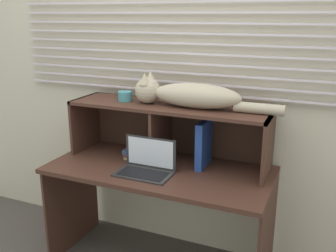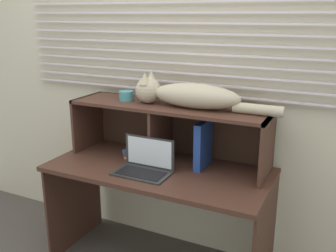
% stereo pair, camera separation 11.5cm
% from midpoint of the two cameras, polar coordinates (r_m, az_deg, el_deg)
% --- Properties ---
extents(back_panel_with_blinds, '(4.40, 0.08, 2.50)m').
position_cam_midpoint_polar(back_panel_with_blinds, '(2.68, 3.40, 6.85)').
color(back_panel_with_blinds, beige).
rests_on(back_panel_with_blinds, ground).
extents(desk, '(1.44, 0.67, 0.74)m').
position_cam_midpoint_polar(desk, '(2.55, -0.16, -9.19)').
color(desk, '#46291F').
rests_on(desk, ground).
extents(hutch_shelf_unit, '(1.34, 0.36, 0.39)m').
position_cam_midpoint_polar(hutch_shelf_unit, '(2.56, 1.48, 0.91)').
color(hutch_shelf_unit, '#46291F').
rests_on(hutch_shelf_unit, desk).
extents(cat, '(0.97, 0.19, 0.21)m').
position_cam_midpoint_polar(cat, '(2.44, 4.19, 4.66)').
color(cat, '#B7AB90').
rests_on(cat, hutch_shelf_unit).
extents(laptop, '(0.35, 0.21, 0.21)m').
position_cam_midpoint_polar(laptop, '(2.42, -2.12, -5.85)').
color(laptop, '#2B2B2B').
rests_on(laptop, desk).
extents(binder_upright, '(0.05, 0.23, 0.30)m').
position_cam_midpoint_polar(binder_upright, '(2.48, 6.60, -2.74)').
color(binder_upright, '#234397').
rests_on(binder_upright, desk).
extents(book_stack, '(0.17, 0.25, 0.07)m').
position_cam_midpoint_polar(book_stack, '(2.70, -2.68, -3.71)').
color(book_stack, tan).
rests_on(book_stack, desk).
extents(small_basket, '(0.10, 0.10, 0.07)m').
position_cam_midpoint_polar(small_basket, '(2.64, -5.00, 4.51)').
color(small_basket, teal).
rests_on(small_basket, hutch_shelf_unit).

